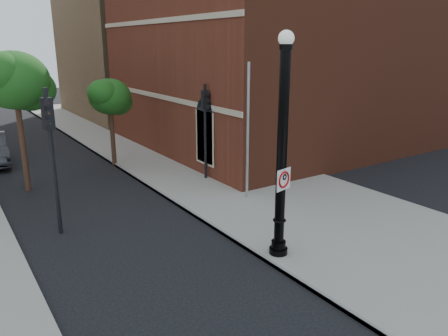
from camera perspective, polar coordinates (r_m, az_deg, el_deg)
ground at (r=11.99m, az=-0.25°, el=-16.02°), size 120.00×120.00×0.00m
sidewalk_right at (r=22.71m, az=-1.48°, el=-0.12°), size 8.00×60.00×0.12m
curb_edge at (r=20.97m, az=-10.66°, el=-1.75°), size 0.10×60.00×0.14m
brick_wall_building at (r=31.18m, az=10.60°, el=15.54°), size 22.30×16.30×12.50m
bg_building_tan_b at (r=44.14m, az=-4.52°, el=16.76°), size 22.00×14.00×14.00m
lamppost at (r=12.75m, az=7.54°, el=1.04°), size 0.57×0.57×6.71m
no_parking_sign at (r=12.76m, az=7.81°, el=-1.46°), size 0.63×0.19×0.65m
traffic_signal_left at (r=15.38m, az=-21.72°, el=3.65°), size 0.35×0.43×5.00m
traffic_signal_right at (r=20.35m, az=-2.46°, el=6.72°), size 0.31×0.38×4.58m
utility_pole at (r=17.70m, az=3.12°, el=4.48°), size 0.11×0.11×5.67m
street_tree_a at (r=20.60m, az=-25.59°, el=10.14°), size 3.38×3.05×6.09m
street_tree_c at (r=23.65m, az=-14.64°, el=8.89°), size 2.57×2.32×4.63m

